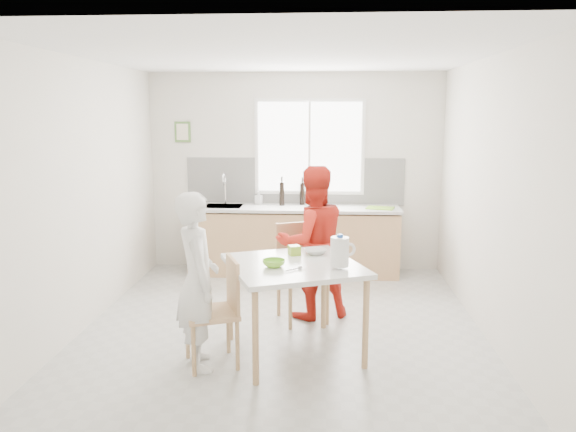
# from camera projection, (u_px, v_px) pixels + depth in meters

# --- Properties ---
(ground) EXTENTS (4.50, 4.50, 0.00)m
(ground) POSITION_uv_depth(u_px,v_px,m) (283.00, 326.00, 5.77)
(ground) COLOR #B7B7B2
(ground) RESTS_ON ground
(room_shell) EXTENTS (4.50, 4.50, 4.50)m
(room_shell) POSITION_uv_depth(u_px,v_px,m) (283.00, 167.00, 5.47)
(room_shell) COLOR silver
(room_shell) RESTS_ON ground
(window) EXTENTS (1.50, 0.06, 1.30)m
(window) POSITION_uv_depth(u_px,v_px,m) (309.00, 147.00, 7.63)
(window) COLOR white
(window) RESTS_ON room_shell
(backsplash) EXTENTS (3.00, 0.02, 0.65)m
(backsplash) POSITION_uv_depth(u_px,v_px,m) (295.00, 181.00, 7.75)
(backsplash) COLOR white
(backsplash) RESTS_ON room_shell
(picture_frame) EXTENTS (0.22, 0.03, 0.28)m
(picture_frame) POSITION_uv_depth(u_px,v_px,m) (183.00, 132.00, 7.72)
(picture_frame) COLOR #54803A
(picture_frame) RESTS_ON room_shell
(kitchen_counter) EXTENTS (2.84, 0.64, 1.37)m
(kitchen_counter) POSITION_uv_depth(u_px,v_px,m) (293.00, 243.00, 7.61)
(kitchen_counter) COLOR tan
(kitchen_counter) RESTS_ON ground
(dining_table) EXTENTS (1.43, 1.43, 0.85)m
(dining_table) POSITION_uv_depth(u_px,v_px,m) (294.00, 273.00, 5.00)
(dining_table) COLOR white
(dining_table) RESTS_ON ground
(chair_left) EXTENTS (0.56, 0.56, 0.94)m
(chair_left) POSITION_uv_depth(u_px,v_px,m) (219.00, 307.00, 4.84)
(chair_left) COLOR tan
(chair_left) RESTS_ON ground
(chair_far) EXTENTS (0.61, 0.61, 1.02)m
(chair_far) POSITION_uv_depth(u_px,v_px,m) (300.00, 267.00, 5.91)
(chair_far) COLOR tan
(chair_far) RESTS_ON ground
(person_white) EXTENTS (0.55, 0.65, 1.53)m
(person_white) POSITION_uv_depth(u_px,v_px,m) (198.00, 281.00, 4.74)
(person_white) COLOR white
(person_white) RESTS_ON ground
(person_red) EXTENTS (0.96, 0.86, 1.62)m
(person_red) POSITION_uv_depth(u_px,v_px,m) (312.00, 243.00, 5.92)
(person_red) COLOR red
(person_red) RESTS_ON ground
(bowl_green) EXTENTS (0.26, 0.26, 0.06)m
(bowl_green) POSITION_uv_depth(u_px,v_px,m) (274.00, 263.00, 4.87)
(bowl_green) COLOR #7BCB2F
(bowl_green) RESTS_ON dining_table
(bowl_white) EXTENTS (0.26, 0.26, 0.05)m
(bowl_white) POSITION_uv_depth(u_px,v_px,m) (315.00, 251.00, 5.30)
(bowl_white) COLOR silver
(bowl_white) RESTS_ON dining_table
(milk_jug) EXTENTS (0.22, 0.16, 0.28)m
(milk_jug) POSITION_uv_depth(u_px,v_px,m) (340.00, 251.00, 4.79)
(milk_jug) COLOR white
(milk_jug) RESTS_ON dining_table
(green_box) EXTENTS (0.13, 0.13, 0.09)m
(green_box) POSITION_uv_depth(u_px,v_px,m) (294.00, 250.00, 5.27)
(green_box) COLOR #8BB72A
(green_box) RESTS_ON dining_table
(spoon) EXTENTS (0.13, 0.12, 0.01)m
(spoon) POSITION_uv_depth(u_px,v_px,m) (293.00, 269.00, 4.75)
(spoon) COLOR #A5A5AA
(spoon) RESTS_ON dining_table
(cutting_board) EXTENTS (0.40, 0.33, 0.01)m
(cutting_board) POSITION_uv_depth(u_px,v_px,m) (380.00, 208.00, 7.38)
(cutting_board) COLOR #7FBF2C
(cutting_board) RESTS_ON kitchen_counter
(wine_bottle_a) EXTENTS (0.07, 0.07, 0.32)m
(wine_bottle_a) POSITION_uv_depth(u_px,v_px,m) (282.00, 194.00, 7.59)
(wine_bottle_a) COLOR black
(wine_bottle_a) RESTS_ON kitchen_counter
(wine_bottle_b) EXTENTS (0.07, 0.07, 0.30)m
(wine_bottle_b) POSITION_uv_depth(u_px,v_px,m) (302.00, 194.00, 7.67)
(wine_bottle_b) COLOR black
(wine_bottle_b) RESTS_ON kitchen_counter
(jar_amber) EXTENTS (0.06, 0.06, 0.16)m
(jar_amber) POSITION_uv_depth(u_px,v_px,m) (311.00, 200.00, 7.53)
(jar_amber) COLOR brown
(jar_amber) RESTS_ON kitchen_counter
(soap_bottle) EXTENTS (0.11, 0.11, 0.18)m
(soap_bottle) POSITION_uv_depth(u_px,v_px,m) (259.00, 197.00, 7.71)
(soap_bottle) COLOR #999999
(soap_bottle) RESTS_ON kitchen_counter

